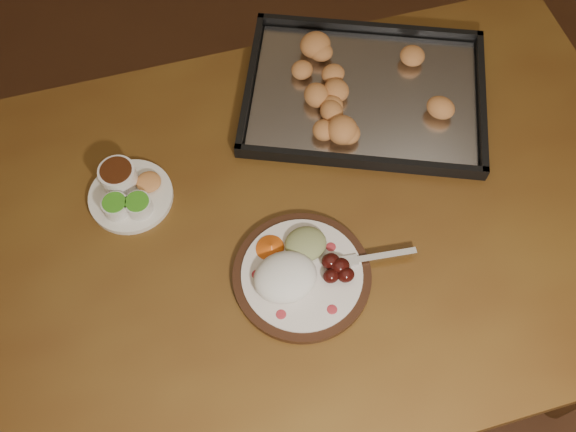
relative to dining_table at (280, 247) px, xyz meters
name	(u,v)px	position (x,y,z in m)	size (l,w,h in m)	color
ground	(337,365)	(0.12, -0.12, -0.65)	(4.00, 4.00, 0.00)	#54311C
dining_table	(280,247)	(0.00, 0.00, 0.00)	(1.57, 1.03, 0.75)	brown
dinner_plate	(298,272)	(0.00, -0.11, 0.12)	(0.34, 0.25, 0.06)	black
condiment_saucer	(127,192)	(-0.25, 0.16, 0.12)	(0.16, 0.16, 0.05)	white
baking_tray	(364,91)	(0.27, 0.22, 0.11)	(0.61, 0.55, 0.05)	black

